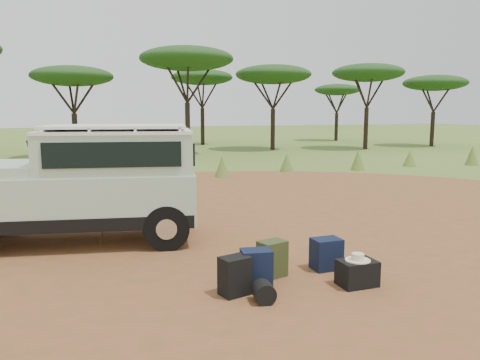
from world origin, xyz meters
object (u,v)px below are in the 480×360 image
object	(u,v)px
safari_vehicle	(85,186)
backpack_olive	(272,259)
duffel_navy	(326,254)
backpack_black	(235,276)
walking_staff	(107,200)
backpack_navy	(256,269)
hard_case	(357,273)

from	to	relation	value
safari_vehicle	backpack_olive	xyz separation A→B (m)	(2.50, -2.93, -0.78)
safari_vehicle	duffel_navy	distance (m)	4.57
backpack_olive	backpack_black	bearing A→B (deg)	-162.85
duffel_navy	walking_staff	bearing A→B (deg)	140.23
backpack_olive	walking_staff	bearing A→B (deg)	114.84
backpack_olive	duffel_navy	bearing A→B (deg)	-14.25
backpack_navy	hard_case	distance (m)	1.42
hard_case	duffel_navy	bearing A→B (deg)	94.03
hard_case	safari_vehicle	bearing A→B (deg)	133.69
duffel_navy	hard_case	distance (m)	0.76
backpack_black	hard_case	size ratio (longest dim) A/B	1.01
walking_staff	hard_case	bearing A→B (deg)	-96.16
backpack_navy	hard_case	xyz separation A→B (m)	(1.36, -0.41, -0.09)
safari_vehicle	backpack_navy	distance (m)	3.97
safari_vehicle	backpack_olive	distance (m)	3.93
walking_staff	duffel_navy	xyz separation A→B (m)	(3.05, -2.55, -0.60)
safari_vehicle	backpack_black	xyz separation A→B (m)	(1.75, -3.40, -0.79)
duffel_navy	backpack_black	bearing A→B (deg)	-163.82
backpack_black	hard_case	xyz separation A→B (m)	(1.72, -0.28, -0.08)
backpack_black	walking_staff	bearing A→B (deg)	99.94
safari_vehicle	hard_case	world-z (taller)	safari_vehicle
backpack_olive	duffel_navy	distance (m)	0.92
backpack_navy	backpack_olive	bearing A→B (deg)	50.46
backpack_black	duffel_navy	world-z (taller)	backpack_black
duffel_navy	hard_case	world-z (taller)	duffel_navy
safari_vehicle	walking_staff	distance (m)	0.57
backpack_navy	walking_staff	bearing A→B (deg)	130.87
backpack_black	duffel_navy	distance (m)	1.74
walking_staff	backpack_navy	xyz separation A→B (m)	(1.74, -2.89, -0.57)
backpack_black	backpack_navy	distance (m)	0.39
safari_vehicle	backpack_navy	bearing A→B (deg)	-46.12
walking_staff	backpack_olive	xyz separation A→B (m)	(2.13, -2.56, -0.57)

